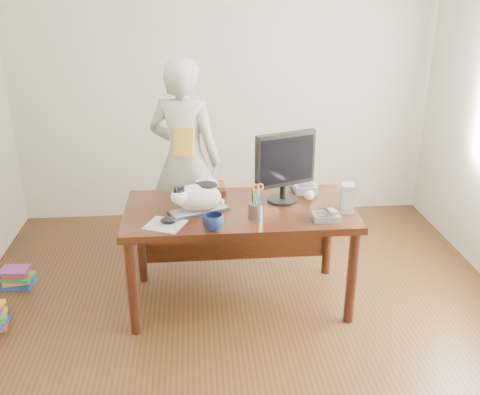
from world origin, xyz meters
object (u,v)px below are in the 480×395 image
object	(u,v)px
cat	(197,197)
monitor	(285,163)
mouse	(168,220)
person	(185,160)
book_pile_b	(17,277)
keyboard	(199,211)
baseball	(309,195)
desk	(238,222)
book_stack	(209,188)
pen_cup	(256,209)
speaker	(347,198)
phone	(327,216)
calculator	(304,187)
coffee_mug	(213,222)

from	to	relation	value
cat	monitor	distance (m)	0.66
mouse	person	bearing A→B (deg)	107.42
person	book_pile_b	xyz separation A→B (m)	(-1.34, -0.46, -0.78)
mouse	person	world-z (taller)	person
keyboard	person	bearing A→B (deg)	73.71
monitor	baseball	xyz separation A→B (m)	(0.19, 0.01, -0.25)
desk	book_stack	bearing A→B (deg)	131.11
pen_cup	speaker	size ratio (longest dim) A/B	1.25
mouse	speaker	bearing A→B (deg)	27.77
phone	baseball	xyz separation A→B (m)	(-0.04, 0.35, 0.01)
book_stack	calculator	xyz separation A→B (m)	(0.72, -0.02, -0.01)
mouse	baseball	distance (m)	1.06
desk	pen_cup	bearing A→B (deg)	-70.58
monitor	book_stack	xyz separation A→B (m)	(-0.53, 0.22, -0.25)
coffee_mug	speaker	xyz separation A→B (m)	(0.92, 0.21, 0.05)
pen_cup	speaker	distance (m)	0.64
desk	person	xyz separation A→B (m)	(-0.38, 0.73, 0.25)
cat	coffee_mug	bearing A→B (deg)	-92.77
baseball	pen_cup	bearing A→B (deg)	-145.71
mouse	person	size ratio (longest dim) A/B	0.07
monitor	baseball	size ratio (longest dim) A/B	7.02
speaker	calculator	xyz separation A→B (m)	(-0.21, 0.41, -0.07)
monitor	calculator	xyz separation A→B (m)	(0.19, 0.20, -0.26)
baseball	speaker	bearing A→B (deg)	-47.16
desk	monitor	bearing A→B (deg)	1.77
person	desk	bearing A→B (deg)	140.06
cat	person	distance (m)	0.87
mouse	coffee_mug	bearing A→B (deg)	2.23
cat	person	size ratio (longest dim) A/B	0.23
coffee_mug	person	size ratio (longest dim) A/B	0.08
keyboard	book_pile_b	distance (m)	1.64
book_stack	cat	bearing A→B (deg)	-111.00
speaker	phone	bearing A→B (deg)	-133.36
desk	baseball	xyz separation A→B (m)	(0.52, 0.02, 0.18)
pen_cup	phone	size ratio (longest dim) A/B	1.40
cat	mouse	world-z (taller)	cat
desk	cat	size ratio (longest dim) A/B	4.16
baseball	book_stack	xyz separation A→B (m)	(-0.72, 0.21, 0.00)
speaker	calculator	size ratio (longest dim) A/B	0.90
pen_cup	calculator	distance (m)	0.64
pen_cup	mouse	distance (m)	0.58
monitor	pen_cup	xyz separation A→B (m)	(-0.24, -0.28, -0.22)
cat	desk	bearing A→B (deg)	1.67
desk	phone	distance (m)	0.67
mouse	baseball	world-z (taller)	baseball
phone	book_stack	size ratio (longest dim) A/B	0.70
keyboard	book_pile_b	size ratio (longest dim) A/B	1.70
cat	pen_cup	world-z (taller)	pen_cup
speaker	keyboard	bearing A→B (deg)	-173.86
phone	calculator	distance (m)	0.54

